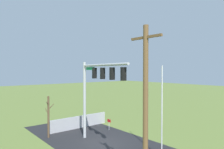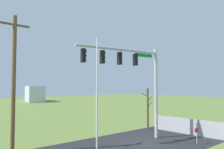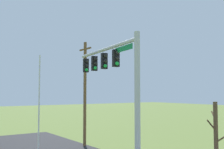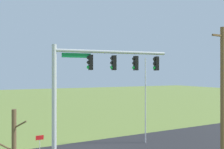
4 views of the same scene
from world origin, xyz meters
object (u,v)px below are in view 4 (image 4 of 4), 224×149
at_px(signal_mast, 93,78).
at_px(flagpole, 145,100).
at_px(utility_pole, 222,90).
at_px(open_sign, 40,140).

xyz_separation_m(signal_mast, flagpole, (-5.55, -2.27, -1.90)).
bearing_deg(utility_pole, flagpole, -61.09).
bearing_deg(signal_mast, utility_pole, 161.42).
relative_size(signal_mast, utility_pole, 0.84).
xyz_separation_m(flagpole, utility_pole, (-2.81, 5.08, 1.09)).
xyz_separation_m(utility_pole, open_sign, (11.06, -6.58, -3.72)).
bearing_deg(signal_mast, open_sign, -54.38).
distance_m(flagpole, utility_pole, 5.91).
bearing_deg(utility_pole, open_sign, -30.76).
height_order(flagpole, open_sign, flagpole).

